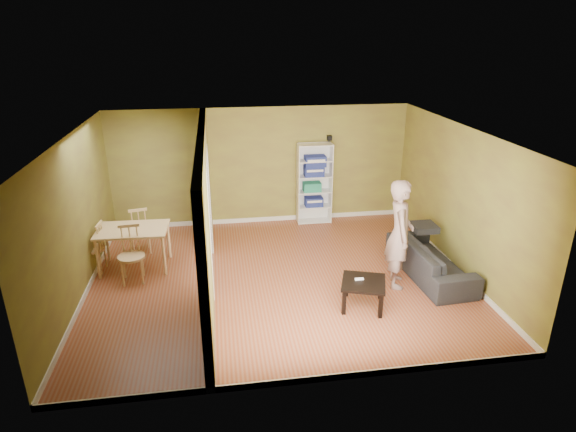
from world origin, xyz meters
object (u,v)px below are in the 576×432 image
Objects in this scene: sofa at (431,254)px; chair_left at (93,247)px; dining_table at (133,233)px; chair_near at (131,255)px; bookshelf at (314,183)px; chair_far at (139,229)px; person at (400,225)px; coffee_table at (363,285)px.

sofa is 6.06m from chair_left.
chair_near is (0.03, -0.53, -0.19)m from dining_table.
chair_far is at bearing -163.33° from bookshelf.
dining_table is (-4.53, 1.31, -0.40)m from person.
chair_near is (-4.50, 0.78, -0.60)m from person.
bookshelf is 1.87× the size of chair_far.
dining_table is 0.71m from chair_far.
bookshelf is 4.80m from chair_left.
person is 2.27× the size of chair_far.
sofa reaches higher than coffee_table.
sofa is 1.15× the size of bookshelf.
chair_far is at bearing 68.12° from sofa.
person reaches higher than coffee_table.
chair_left is at bearing 140.62° from chair_near.
person is 3.21m from bookshelf.
bookshelf is 1.94× the size of chair_left.
coffee_table is 3.98m from chair_near.
bookshelf is at bearing 25.71° from dining_table.
chair_near is at bearing -147.77° from bookshelf.
chair_near is at bearing 78.58° from chair_far.
coffee_table is at bearing 132.75° from chair_far.
chair_far is at bearing 80.06° from person.
chair_far reaches higher than chair_left.
chair_left is (-5.97, 1.06, 0.07)m from sofa.
person is (-0.72, -0.23, 0.70)m from sofa.
person is at bearing -14.88° from chair_near.
bookshelf is at bearing 25.02° from sofa.
person is 3.30× the size of coffee_table.
coffee_table is at bearing -25.69° from chair_near.
chair_far is (-4.52, 1.99, -0.62)m from person.
sofa is 1.03m from person.
chair_far reaches higher than coffee_table.
dining_table is at bearing 97.32° from chair_left.
sofa is 3.29m from bookshelf.
chair_left is at bearing 76.62° from sofa.
person is 2.18× the size of chair_near.
chair_left is at bearing 156.88° from coffee_table.
chair_left is (-0.72, -0.03, -0.23)m from dining_table.
bookshelf reaches higher than chair_near.
coffee_table is (-0.78, -0.62, -0.73)m from person.
chair_near is at bearing 60.99° from chair_left.
chair_far is (-3.74, 2.61, 0.11)m from coffee_table.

